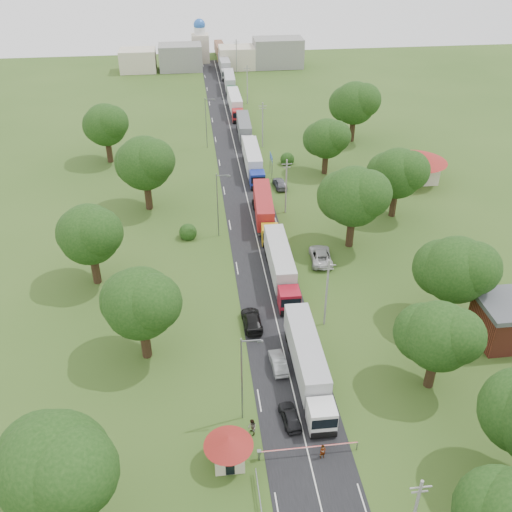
{
  "coord_description": "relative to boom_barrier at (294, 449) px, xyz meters",
  "views": [
    {
      "loc": [
        -8.78,
        -58.0,
        43.0
      ],
      "look_at": [
        -1.25,
        4.11,
        3.0
      ],
      "focal_mm": 40.0,
      "sensor_mm": 36.0,
      "label": 1
    }
  ],
  "objects": [
    {
      "name": "ground",
      "position": [
        1.36,
        25.0,
        -0.89
      ],
      "size": [
        260.0,
        260.0,
        0.0
      ],
      "primitive_type": "plane",
      "color": "#2F4D19",
      "rests_on": "ground"
    },
    {
      "name": "road",
      "position": [
        1.36,
        45.0,
        -0.89
      ],
      "size": [
        8.0,
        200.0,
        0.04
      ],
      "primitive_type": "cube",
      "color": "black",
      "rests_on": "ground"
    },
    {
      "name": "boom_barrier",
      "position": [
        0.0,
        0.0,
        0.0
      ],
      "size": [
        9.22,
        0.35,
        1.18
      ],
      "color": "slate",
      "rests_on": "ground"
    },
    {
      "name": "guard_booth",
      "position": [
        -5.84,
        -0.0,
        1.27
      ],
      "size": [
        4.4,
        4.4,
        3.45
      ],
      "color": "beige",
      "rests_on": "ground"
    },
    {
      "name": "info_sign",
      "position": [
        6.56,
        60.0,
        2.11
      ],
      "size": [
        0.12,
        3.1,
        4.1
      ],
      "color": "slate",
      "rests_on": "ground"
    },
    {
      "name": "pole_1",
      "position": [
        6.86,
        18.0,
        3.79
      ],
      "size": [
        1.6,
        0.24,
        9.0
      ],
      "color": "gray",
      "rests_on": "ground"
    },
    {
      "name": "pole_2",
      "position": [
        6.86,
        46.0,
        3.79
      ],
      "size": [
        1.6,
        0.24,
        9.0
      ],
      "color": "gray",
      "rests_on": "ground"
    },
    {
      "name": "pole_3",
      "position": [
        6.86,
        74.0,
        3.79
      ],
      "size": [
        1.6,
        0.24,
        9.0
      ],
      "color": "gray",
      "rests_on": "ground"
    },
    {
      "name": "pole_4",
      "position": [
        6.86,
        102.0,
        3.79
      ],
      "size": [
        1.6,
        0.24,
        9.0
      ],
      "color": "gray",
      "rests_on": "ground"
    },
    {
      "name": "pole_5",
      "position": [
        6.86,
        130.0,
        3.79
      ],
      "size": [
        1.6,
        0.24,
        9.0
      ],
      "color": "gray",
      "rests_on": "ground"
    },
    {
      "name": "lamp_0",
      "position": [
        -3.99,
        5.0,
        4.66
      ],
      "size": [
        2.03,
        0.22,
        10.0
      ],
      "color": "slate",
      "rests_on": "ground"
    },
    {
      "name": "lamp_1",
      "position": [
        -3.99,
        40.0,
        4.66
      ],
      "size": [
        2.03,
        0.22,
        10.0
      ],
      "color": "slate",
      "rests_on": "ground"
    },
    {
      "name": "lamp_2",
      "position": [
        -3.99,
        75.0,
        4.66
      ],
      "size": [
        2.03,
        0.22,
        10.0
      ],
      "color": "slate",
      "rests_on": "ground"
    },
    {
      "name": "tree_2",
      "position": [
        15.35,
        7.14,
        5.7
      ],
      "size": [
        8.0,
        8.0,
        10.1
      ],
      "color": "#382616",
      "rests_on": "ground"
    },
    {
      "name": "tree_3",
      "position": [
        21.35,
        17.16,
        6.33
      ],
      "size": [
        8.8,
        8.8,
        11.07
      ],
      "color": "#382616",
      "rests_on": "ground"
    },
    {
      "name": "tree_4",
      "position": [
        14.34,
        35.17,
        6.96
      ],
      "size": [
        9.6,
        9.6,
        12.05
      ],
      "color": "#382616",
      "rests_on": "ground"
    },
    {
      "name": "tree_5",
      "position": [
        23.35,
        43.16,
        6.33
      ],
      "size": [
        8.8,
        8.8,
        11.07
      ],
      "color": "#382616",
      "rests_on": "ground"
    },
    {
      "name": "tree_6",
      "position": [
        16.35,
        60.14,
        5.7
      ],
      "size": [
        8.0,
        8.0,
        10.1
      ],
      "color": "#382616",
      "rests_on": "ground"
    },
    {
      "name": "tree_7",
      "position": [
        25.34,
        75.17,
        6.96
      ],
      "size": [
        9.6,
        9.6,
        12.05
      ],
      "color": "#382616",
      "rests_on": "ground"
    },
    {
      "name": "tree_9",
      "position": [
        -18.66,
        -4.83,
        6.96
      ],
      "size": [
        9.6,
        9.6,
        12.05
      ],
      "color": "#382616",
      "rests_on": "ground"
    },
    {
      "name": "tree_10",
      "position": [
        -13.65,
        15.16,
        6.33
      ],
      "size": [
        8.8,
        8.8,
        11.07
      ],
      "color": "#382616",
      "rests_on": "ground"
    },
    {
      "name": "tree_11",
      "position": [
        -20.65,
        30.16,
        6.33
      ],
      "size": [
        8.8,
        8.8,
        11.07
      ],
      "color": "#382616",
      "rests_on": "ground"
    },
    {
      "name": "tree_12",
      "position": [
        -14.66,
        50.17,
        6.96
      ],
      "size": [
        9.6,
        9.6,
        12.05
      ],
      "color": "#382616",
      "rests_on": "ground"
    },
    {
      "name": "tree_13",
      "position": [
        -22.65,
        70.16,
        6.33
      ],
      "size": [
        8.8,
        8.8,
        11.07
      ],
      "color": "#382616",
      "rests_on": "ground"
    },
    {
      "name": "house_cream",
      "position": [
        31.36,
        55.0,
        2.75
      ],
      "size": [
        10.08,
        10.08,
        5.8
      ],
      "color": "beige",
      "rests_on": "ground"
    },
    {
      "name": "distant_town",
      "position": [
        2.04,
        135.0,
        2.6
      ],
      "size": [
        52.0,
        8.0,
        8.0
      ],
      "color": "gray",
      "rests_on": "ground"
    },
    {
      "name": "church",
      "position": [
        -2.64,
        143.0,
        4.5
      ],
      "size": [
        5.0,
        5.0,
        12.3
      ],
      "color": "beige",
      "rests_on": "ground"
    },
    {
      "name": "truck_0",
      "position": [
        3.1,
        9.46,
        1.39
      ],
      "size": [
        2.73,
        15.49,
        4.29
      ],
      "color": "white",
      "rests_on": "ground"
    },
    {
      "name": "truck_1",
      "position": [
        3.18,
        27.73,
        1.36
      ],
      "size": [
        2.77,
        15.32,
        4.24
      ],
      "color": "maroon",
      "rests_on": "ground"
    },
    {
      "name": "truck_2",
      "position": [
        3.08,
        43.2,
        1.3
      ],
      "size": [
        3.34,
        14.94,
        4.12
      ],
      "color": "#C39516",
      "rests_on": "ground"
    },
    {
      "name": "truck_3",
      "position": [
        3.53,
        62.0,
        1.34
      ],
      "size": [
        2.85,
        15.21,
        4.21
      ],
      "color": "navy",
      "rests_on": "ground"
    },
    {
      "name": "truck_4",
      "position": [
        3.73,
        78.52,
        1.21
      ],
      "size": [
        2.86,
        14.29,
        3.95
      ],
      "color": "silver",
      "rests_on": "ground"
    },
    {
      "name": "truck_5",
      "position": [
        3.34,
        95.37,
        1.29
      ],
      "size": [
        2.6,
        14.83,
        4.11
      ],
      "color": "#A4191D",
      "rests_on": "ground"
    },
    {
      "name": "truck_6",
      "position": [
        3.54,
        112.94,
        1.22
      ],
      "size": [
        2.83,
        14.39,
        3.98
      ],
      "color": "#24613A",
      "rests_on": "ground"
    },
    {
      "name": "truck_7",
      "position": [
        3.39,
        129.03,
        1.34
      ],
      "size": [
        2.7,
        15.2,
        4.21
      ],
      "color": "#ADADAD",
      "rests_on": "ground"
    },
    {
      "name": "truck_8",
      "position": [
        3.43,
        147.28,
        1.25
      ],
      "size": [
        2.94,
        14.61,
        4.04
      ],
      "color": "brown",
      "rests_on": "ground"
    },
    {
      "name": "car_lane_front",
      "position": [
        0.36,
        4.0,
        -0.22
      ],
      "size": [
        2.01,
        4.1,
        1.34
      ],
      "primitive_type": "imported",
      "rotation": [
        0.0,
        0.0,
        3.25
      ],
      "color": "black",
      "rests_on": "ground"
    },
    {
      "name": "car_lane_mid",
      "position": [
        0.36,
        11.45,
        -0.2
      ],
      "size": [
        1.71,
        4.3,
        1.39
      ],
      "primitive_type": "imported",
      "rotation": [
        0.0,
        0.0,
        3.2
      ],
      "color": "gray",
      "rests_on": "ground"
    },
    {
      "name": "car_lane_rear",
      "position": [
        -1.64,
        18.75,
        -0.13
      ],
      "size": [
        2.33,
        5.35,
        1.53
      ],
      "primitive_type": "imported",
      "rotation": [
        0.0,
        0.0,
        3.18
      ],
      "color": "black",
      "rests_on": "ground"
    },
    {
      "name": "car_verge_near",
      "position": [
        9.36,
        31.48,
        -0.05
      ],
      "size": [
        3.3,
        6.25,
        1.67
      ],
      "primitive_type": "imported",
      "rotation": [
        0.0,
        0.0,
        3.05
      ],
      "color": "#BBBBBB",
      "rests_on": "ground"
    },
    {
      "name": "car_verge_far",
      "position": [
        7.42,
        55.12,
        -0.09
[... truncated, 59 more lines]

